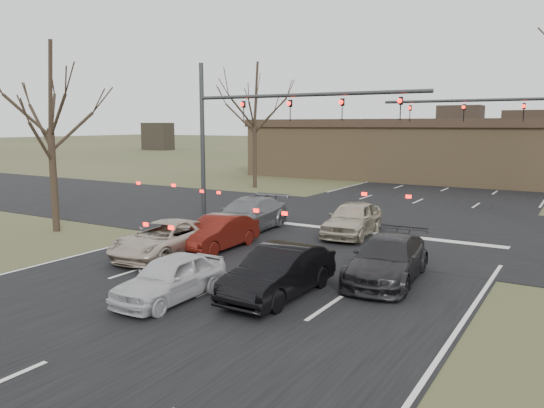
{
  "coord_description": "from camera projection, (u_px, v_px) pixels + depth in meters",
  "views": [
    {
      "loc": [
        9.27,
        -9.26,
        4.85
      ],
      "look_at": [
        -0.5,
        6.89,
        2.0
      ],
      "focal_mm": 35.0,
      "sensor_mm": 36.0,
      "label": 1
    }
  ],
  "objects": [
    {
      "name": "car_red_ahead",
      "position": [
        218.0,
        233.0,
        20.61
      ],
      "size": [
        1.44,
        4.01,
        1.32
      ],
      "primitive_type": "imported",
      "rotation": [
        0.0,
        0.0,
        0.01
      ],
      "color": "#51120B",
      "rests_on": "ground"
    },
    {
      "name": "mast_arm_far",
      "position": [
        530.0,
        121.0,
        28.85
      ],
      "size": [
        11.12,
        0.24,
        8.0
      ],
      "color": "#383A3D",
      "rests_on": "ground"
    },
    {
      "name": "car_charcoal_sedan",
      "position": [
        388.0,
        259.0,
        16.48
      ],
      "size": [
        2.35,
        4.91,
        1.38
      ],
      "primitive_type": "imported",
      "rotation": [
        0.0,
        0.0,
        0.09
      ],
      "color": "black",
      "rests_on": "ground"
    },
    {
      "name": "ground",
      "position": [
        147.0,
        319.0,
        13.3
      ],
      "size": [
        360.0,
        360.0,
        0.0
      ],
      "primitive_type": "plane",
      "color": "#3D4726",
      "rests_on": "ground"
    },
    {
      "name": "road_cross",
      "position": [
        366.0,
        224.0,
        25.99
      ],
      "size": [
        200.0,
        14.0,
        0.02
      ],
      "primitive_type": "cube",
      "color": "black",
      "rests_on": "ground"
    },
    {
      "name": "car_grey_ahead",
      "position": [
        248.0,
        215.0,
        24.17
      ],
      "size": [
        2.45,
        5.32,
        1.51
      ],
      "primitive_type": "imported",
      "rotation": [
        0.0,
        0.0,
        0.07
      ],
      "color": "slate",
      "rests_on": "ground"
    },
    {
      "name": "tree_left_far",
      "position": [
        254.0,
        91.0,
        40.01
      ],
      "size": [
        5.7,
        5.7,
        9.5
      ],
      "color": "black",
      "rests_on": "ground"
    },
    {
      "name": "car_silver_suv",
      "position": [
        165.0,
        239.0,
        19.53
      ],
      "size": [
        2.53,
        4.87,
        1.31
      ],
      "primitive_type": "imported",
      "rotation": [
        0.0,
        0.0,
        0.08
      ],
      "color": "#BDAC99",
      "rests_on": "ground"
    },
    {
      "name": "road_main",
      "position": [
        502.0,
        165.0,
        64.07
      ],
      "size": [
        14.0,
        300.0,
        0.02
      ],
      "primitive_type": "cube",
      "color": "black",
      "rests_on": "ground"
    },
    {
      "name": "car_white_sedan",
      "position": [
        170.0,
        278.0,
        14.68
      ],
      "size": [
        1.53,
        3.75,
        1.27
      ],
      "primitive_type": "imported",
      "rotation": [
        0.0,
        0.0,
        0.01
      ],
      "color": "silver",
      "rests_on": "ground"
    },
    {
      "name": "car_black_hatch",
      "position": [
        279.0,
        272.0,
        14.96
      ],
      "size": [
        1.55,
        4.33,
        1.42
      ],
      "primitive_type": "imported",
      "rotation": [
        0.0,
        0.0,
        -0.01
      ],
      "color": "black",
      "rests_on": "ground"
    },
    {
      "name": "tree_left_near",
      "position": [
        48.0,
        85.0,
        23.29
      ],
      "size": [
        5.1,
        5.1,
        8.5
      ],
      "color": "black",
      "rests_on": "ground"
    },
    {
      "name": "building",
      "position": [
        491.0,
        151.0,
        44.04
      ],
      "size": [
        42.4,
        10.4,
        5.3
      ],
      "color": "olive",
      "rests_on": "ground"
    },
    {
      "name": "car_silver_ahead",
      "position": [
        353.0,
        219.0,
        23.13
      ],
      "size": [
        2.18,
        4.58,
        1.51
      ],
      "primitive_type": "imported",
      "rotation": [
        0.0,
        0.0,
        0.09
      ],
      "color": "#B7AC94",
      "rests_on": "ground"
    },
    {
      "name": "mast_arm_near",
      "position": [
        254.0,
        120.0,
        26.22
      ],
      "size": [
        12.12,
        0.24,
        8.0
      ],
      "color": "#383A3D",
      "rests_on": "ground"
    }
  ]
}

